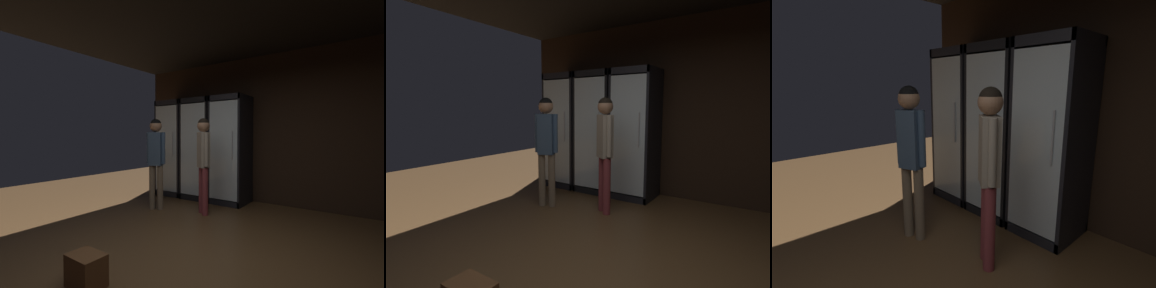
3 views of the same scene
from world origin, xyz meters
The scene contains 6 objects.
wall_back centered at (0.00, 3.03, 1.40)m, with size 6.00×0.06×2.80m, color black.
cooler_far_left centered at (-2.11, 2.71, 0.99)m, with size 0.64×0.66×2.03m.
cooler_left centered at (-1.43, 2.70, 1.00)m, with size 0.64×0.66×2.03m.
cooler_center centered at (-0.76, 2.71, 1.00)m, with size 0.64×0.66×2.03m.
shopper_near centered at (-0.82, 1.77, 0.98)m, with size 0.28×0.25×1.57m.
shopper_far centered at (-1.64, 1.52, 0.99)m, with size 0.33×0.22×1.58m.
Camera 2 is at (1.03, -1.60, 1.43)m, focal length 26.89 mm.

